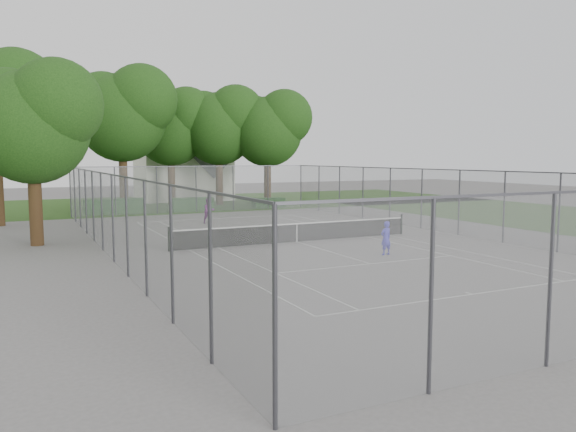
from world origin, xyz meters
name	(u,v)px	position (x,y,z in m)	size (l,w,h in m)	color
ground	(297,242)	(0.00, 0.00, 0.00)	(120.00, 120.00, 0.00)	slate
grass_far	(168,203)	(0.00, 26.00, 0.00)	(60.00, 20.00, 0.00)	#244614
court_markings	(297,242)	(0.00, 0.00, 0.01)	(11.03, 23.83, 0.01)	silver
tennis_net	(297,232)	(0.00, 0.00, 0.51)	(12.87, 0.10, 1.10)	black
perimeter_fence	(297,206)	(0.00, 0.00, 1.81)	(18.08, 34.08, 3.52)	#38383D
tree_far_left	(123,110)	(-4.58, 21.04, 7.82)	(7.91, 7.22, 11.37)	#382514
tree_far_midleft	(172,124)	(0.07, 24.28, 7.03)	(7.12, 6.50, 10.24)	#382514
tree_far_midright	(220,123)	(3.89, 22.54, 7.16)	(7.25, 6.62, 10.43)	#382514
tree_far_right	(269,126)	(7.63, 20.49, 6.88)	(6.97, 6.36, 10.02)	#382514
tree_side_front	(33,118)	(-11.53, 4.39, 5.99)	(6.07, 5.54, 8.72)	#382514
hedge_left	(115,206)	(-5.81, 18.68, 0.54)	(4.30, 1.29, 1.08)	#1B4F19
hedge_mid	(192,204)	(0.02, 18.17, 0.51)	(3.25, 0.93, 1.02)	#1B4F19
hedge_right	(268,203)	(6.48, 17.98, 0.40)	(2.67, 0.98, 0.80)	#1B4F19
house	(183,157)	(2.47, 29.58, 4.23)	(8.44, 6.54, 10.51)	white
girl_player	(386,238)	(1.78, -4.95, 0.73)	(0.53, 0.35, 1.46)	#3A35CA
woman_player	(209,211)	(-1.46, 9.45, 0.80)	(0.78, 0.60, 1.60)	#6F2673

